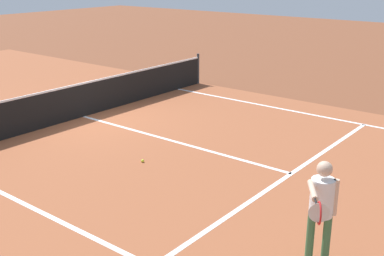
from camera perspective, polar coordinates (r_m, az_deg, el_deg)
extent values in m
plane|color=brown|center=(13.92, -12.52, 1.32)|extent=(60.00, 60.00, 0.00)
cube|color=#9E5433|center=(13.92, -12.52, 1.32)|extent=(10.62, 24.40, 0.00)
cube|color=white|center=(7.32, -7.35, -14.56)|extent=(0.10, 11.89, 0.01)
cube|color=white|center=(13.80, 17.69, 0.74)|extent=(0.10, 11.89, 0.01)
cube|color=white|center=(10.06, 11.52, -5.24)|extent=(8.22, 0.10, 0.01)
cube|color=white|center=(11.72, -2.49, -1.46)|extent=(0.10, 6.40, 0.01)
cylinder|color=#33383D|center=(17.43, 0.71, 6.94)|extent=(0.09, 0.09, 1.07)
cube|color=black|center=(13.80, -12.65, 3.12)|extent=(10.42, 0.02, 0.91)
cube|color=white|center=(13.69, -12.79, 5.06)|extent=(10.42, 0.03, 0.05)
cylinder|color=#3F7247|center=(7.13, 15.41, -12.52)|extent=(0.11, 0.11, 0.76)
cylinder|color=#3F7247|center=(7.10, 13.62, -12.52)|extent=(0.11, 0.11, 0.76)
cylinder|color=white|center=(6.81, 14.95, -7.83)|extent=(0.32, 0.32, 0.53)
sphere|color=beige|center=(6.65, 15.24, -4.64)|extent=(0.21, 0.21, 0.21)
cylinder|color=beige|center=(6.84, 16.37, -7.79)|extent=(0.08, 0.08, 0.52)
cylinder|color=beige|center=(6.47, 13.92, -7.08)|extent=(0.48, 0.34, 0.08)
cylinder|color=black|center=(6.14, 14.33, -8.54)|extent=(0.20, 0.14, 0.03)
torus|color=red|center=(5.93, 14.63, -9.58)|extent=(0.25, 0.17, 0.28)
cylinder|color=silver|center=(5.93, 14.63, -9.58)|extent=(0.14, 0.21, 0.25)
sphere|color=#CCE033|center=(10.47, -5.79, -3.84)|extent=(0.07, 0.07, 0.07)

